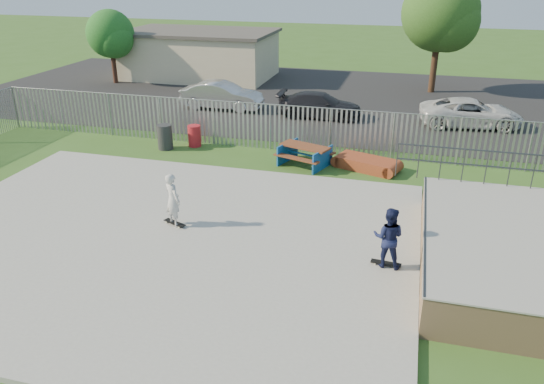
% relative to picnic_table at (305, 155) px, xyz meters
% --- Properties ---
extents(ground, '(120.00, 120.00, 0.00)m').
position_rel_picnic_table_xyz_m(ground, '(-2.87, -7.43, -0.42)').
color(ground, '#365E20').
rests_on(ground, ground).
extents(concrete_slab, '(15.00, 12.00, 0.15)m').
position_rel_picnic_table_xyz_m(concrete_slab, '(-2.87, -7.43, -0.35)').
color(concrete_slab, '#9A9A95').
rests_on(concrete_slab, ground).
extents(quarter_pipe, '(5.50, 7.05, 2.19)m').
position_rel_picnic_table_xyz_m(quarter_pipe, '(6.62, -6.39, 0.13)').
color(quarter_pipe, tan).
rests_on(quarter_pipe, ground).
extents(fence, '(26.04, 16.02, 2.00)m').
position_rel_picnic_table_xyz_m(fence, '(-1.87, -2.84, 0.58)').
color(fence, gray).
rests_on(fence, ground).
extents(picnic_table, '(2.40, 2.18, 0.83)m').
position_rel_picnic_table_xyz_m(picnic_table, '(0.00, 0.00, 0.00)').
color(picnic_table, brown).
rests_on(picnic_table, ground).
extents(funbox, '(2.46, 1.78, 0.44)m').
position_rel_picnic_table_xyz_m(funbox, '(2.47, 0.20, -0.20)').
color(funbox, maroon).
rests_on(funbox, ground).
extents(trash_bin_red, '(0.57, 0.57, 0.95)m').
position_rel_picnic_table_xyz_m(trash_bin_red, '(-5.23, 1.08, 0.05)').
color(trash_bin_red, '#AE1A24').
rests_on(trash_bin_red, ground).
extents(trash_bin_grey, '(0.65, 0.65, 1.09)m').
position_rel_picnic_table_xyz_m(trash_bin_grey, '(-6.32, 0.39, 0.12)').
color(trash_bin_grey, '#2A2A2D').
rests_on(trash_bin_grey, ground).
extents(parking_lot, '(40.00, 18.00, 0.02)m').
position_rel_picnic_table_xyz_m(parking_lot, '(-2.87, 11.57, -0.41)').
color(parking_lot, black).
rests_on(parking_lot, ground).
extents(car_silver, '(4.52, 1.58, 1.49)m').
position_rel_picnic_table_xyz_m(car_silver, '(-6.27, 7.50, 0.34)').
color(car_silver, silver).
rests_on(car_silver, parking_lot).
extents(car_dark, '(4.48, 1.88, 1.29)m').
position_rel_picnic_table_xyz_m(car_dark, '(-0.70, 7.17, 0.24)').
color(car_dark, black).
rests_on(car_dark, parking_lot).
extents(car_white, '(5.15, 2.87, 1.36)m').
position_rel_picnic_table_xyz_m(car_white, '(6.82, 7.50, 0.28)').
color(car_white, silver).
rests_on(car_white, parking_lot).
extents(building, '(10.40, 6.40, 3.20)m').
position_rel_picnic_table_xyz_m(building, '(-10.87, 15.57, 1.19)').
color(building, beige).
rests_on(building, ground).
extents(tree_left, '(3.10, 3.10, 4.78)m').
position_rel_picnic_table_xyz_m(tree_left, '(-15.63, 12.13, 2.79)').
color(tree_left, '#45261B').
rests_on(tree_left, ground).
extents(tree_mid, '(4.58, 4.58, 7.07)m').
position_rel_picnic_table_xyz_m(tree_mid, '(5.01, 14.87, 4.34)').
color(tree_mid, '#41291A').
rests_on(tree_mid, ground).
extents(skateboard_a, '(0.81, 0.27, 0.08)m').
position_rel_picnic_table_xyz_m(skateboard_a, '(3.74, -7.25, -0.24)').
color(skateboard_a, black).
rests_on(skateboard_a, concrete_slab).
extents(skateboard_b, '(0.81, 0.49, 0.08)m').
position_rel_picnic_table_xyz_m(skateboard_b, '(-2.71, -6.53, -0.24)').
color(skateboard_b, black).
rests_on(skateboard_b, concrete_slab).
extents(skater_navy, '(0.86, 0.70, 1.67)m').
position_rel_picnic_table_xyz_m(skater_navy, '(3.74, -7.25, 0.56)').
color(skater_navy, '#141A3F').
rests_on(skater_navy, concrete_slab).
extents(skater_white, '(0.73, 0.67, 1.67)m').
position_rel_picnic_table_xyz_m(skater_white, '(-2.71, -6.53, 0.56)').
color(skater_white, silver).
rests_on(skater_white, concrete_slab).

